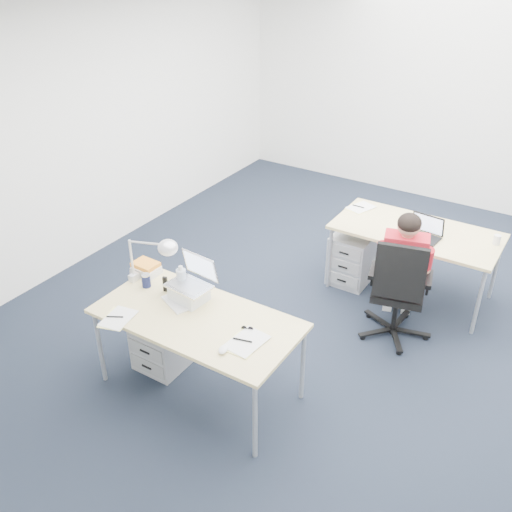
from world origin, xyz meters
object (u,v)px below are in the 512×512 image
(office_chair, at_px, (395,309))
(drawer_pedestal_far, at_px, (353,257))
(water_bottle, at_px, (182,280))
(sunglasses, at_px, (247,329))
(seated_person, at_px, (402,269))
(drawer_pedestal_near, at_px, (166,336))
(cordless_phone, at_px, (165,284))
(desk_lamp, at_px, (145,259))
(wireless_keyboard, at_px, (176,303))
(can_koozie, at_px, (146,280))
(far_cup, at_px, (497,240))
(desk_near, at_px, (197,322))
(bear_figurine, at_px, (185,281))
(silver_laptop, at_px, (188,281))
(computer_mouse, at_px, (223,350))
(book_stack, at_px, (146,268))
(desk_far, at_px, (416,234))
(dark_laptop, at_px, (424,228))
(headphones, at_px, (196,287))

(office_chair, bearing_deg, drawer_pedestal_far, 122.41)
(water_bottle, xyz_separation_m, sunglasses, (0.71, -0.12, -0.12))
(seated_person, relative_size, drawer_pedestal_far, 2.24)
(seated_person, height_order, drawer_pedestal_near, seated_person)
(cordless_phone, relative_size, desk_lamp, 0.25)
(wireless_keyboard, relative_size, sunglasses, 3.08)
(seated_person, relative_size, drawer_pedestal_near, 2.24)
(can_koozie, xyz_separation_m, far_cup, (2.29, 2.30, -0.01))
(drawer_pedestal_far, distance_m, desk_lamp, 2.41)
(seated_person, bearing_deg, desk_near, -137.39)
(desk_lamp, bearing_deg, seated_person, 18.89)
(bear_figurine, xyz_separation_m, cordless_phone, (-0.11, -0.12, -0.00))
(silver_laptop, bearing_deg, cordless_phone, -174.11)
(drawer_pedestal_near, bearing_deg, sunglasses, -3.00)
(can_koozie, bearing_deg, computer_mouse, -18.67)
(silver_laptop, xyz_separation_m, book_stack, (-0.56, 0.12, -0.13))
(drawer_pedestal_near, height_order, silver_laptop, silver_laptop)
(drawer_pedestal_far, xyz_separation_m, cordless_phone, (-0.79, -2.07, 0.52))
(drawer_pedestal_near, relative_size, can_koozie, 4.64)
(desk_far, relative_size, desk_lamp, 3.04)
(book_stack, relative_size, cordless_phone, 1.72)
(wireless_keyboard, xyz_separation_m, cordless_phone, (-0.19, 0.10, 0.06))
(dark_laptop, height_order, far_cup, dark_laptop)
(sunglasses, height_order, dark_laptop, dark_laptop)
(desk_far, xyz_separation_m, office_chair, (0.12, -0.78, -0.39))
(office_chair, distance_m, far_cup, 1.18)
(computer_mouse, height_order, book_stack, book_stack)
(desk_lamp, bearing_deg, desk_far, 29.64)
(silver_laptop, relative_size, wireless_keyboard, 1.26)
(desk_near, height_order, can_koozie, can_koozie)
(seated_person, xyz_separation_m, cordless_phone, (-1.48, -1.54, 0.17))
(computer_mouse, bearing_deg, headphones, 126.51)
(silver_laptop, xyz_separation_m, dark_laptop, (1.24, 2.01, -0.07))
(cordless_phone, distance_m, dark_laptop, 2.50)
(seated_person, xyz_separation_m, desk_lamp, (-1.65, -1.57, 0.37))
(bear_figurine, distance_m, far_cup, 2.94)
(desk_near, height_order, desk_lamp, desk_lamp)
(computer_mouse, distance_m, can_koozie, 1.08)
(office_chair, relative_size, wireless_keyboard, 3.67)
(dark_laptop, bearing_deg, silver_laptop, -115.70)
(wireless_keyboard, relative_size, dark_laptop, 0.91)
(desk_far, bearing_deg, book_stack, -130.06)
(can_koozie, height_order, book_stack, can_koozie)
(desk_far, bearing_deg, cordless_phone, -122.86)
(office_chair, height_order, seated_person, seated_person)
(water_bottle, bearing_deg, desk_far, 59.40)
(drawer_pedestal_far, height_order, book_stack, book_stack)
(desk_far, distance_m, drawer_pedestal_far, 0.73)
(drawer_pedestal_far, bearing_deg, headphones, -107.27)
(can_koozie, xyz_separation_m, bear_figurine, (0.29, 0.15, 0.01))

